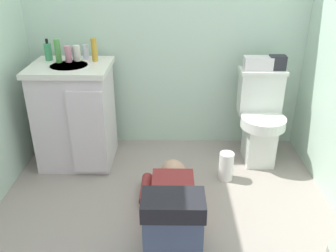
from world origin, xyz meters
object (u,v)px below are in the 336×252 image
person_plumber (172,207)px  soap_dispenser (48,52)px  bottle_green (58,51)px  bottle_amber (94,50)px  bottle_pink (68,54)px  toiletry_bag (277,63)px  bottle_white (77,53)px  toilet (260,118)px  paper_towel_roll (226,166)px  tissue_box (258,63)px  bottle_clear (86,52)px  faucet (74,53)px  vanity_cabinet (76,114)px

person_plumber → soap_dispenser: bearing=134.8°
bottle_green → bottle_amber: size_ratio=0.99×
bottle_pink → bottle_green: bearing=-167.3°
toiletry_bag → bottle_green: (-1.68, -0.07, 0.10)m
bottle_white → toilet: bearing=-2.5°
person_plumber → paper_towel_roll: (0.41, 0.57, -0.07)m
bottle_green → bottle_pink: bearing=12.7°
person_plumber → bottle_amber: (-0.60, 0.95, 0.73)m
tissue_box → bottle_green: (-1.53, -0.07, 0.11)m
bottle_clear → paper_towel_roll: size_ratio=0.52×
toilet → person_plumber: 1.16m
faucet → bottle_clear: (0.09, 0.01, 0.01)m
soap_dispenser → bottle_clear: bearing=6.2°
bottle_pink → bottle_white: (0.06, 0.03, -0.00)m
bottle_clear → bottle_amber: size_ratio=0.64×
soap_dispenser → bottle_white: 0.23m
person_plumber → soap_dispenser: soap_dispenser is taller
toilet → bottle_pink: bottle_pink is taller
toiletry_bag → bottle_amber: bottle_amber is taller
person_plumber → bottle_pink: bottle_pink is taller
tissue_box → bottle_amber: 1.27m
bottle_clear → vanity_cabinet: bearing=-120.0°
toilet → toiletry_bag: (0.11, 0.09, 0.44)m
person_plumber → bottle_white: bearing=127.7°
vanity_cabinet → bottle_white: size_ratio=6.82×
vanity_cabinet → bottle_clear: bearing=60.0°
tissue_box → bottle_white: 1.41m
soap_dispenser → bottle_clear: (0.28, 0.03, -0.01)m
soap_dispenser → bottle_green: size_ratio=0.94×
vanity_cabinet → faucet: size_ratio=8.20×
bottle_green → bottle_pink: bottle_green is taller
toilet → tissue_box: size_ratio=3.41×
toilet → toiletry_bag: size_ratio=6.05×
toilet → bottle_white: bottle_white is taller
person_plumber → bottle_clear: bottle_clear is taller
soap_dispenser → bottle_amber: (0.36, -0.02, 0.02)m
soap_dispenser → faucet: bearing=6.0°
bottle_green → paper_towel_roll: 1.54m
person_plumber → paper_towel_roll: person_plumber is taller
tissue_box → toiletry_bag: bearing=0.0°
toiletry_bag → bottle_pink: (-1.61, -0.06, 0.08)m
bottle_white → person_plumber: bearing=-52.3°
bottle_clear → bottle_amber: (0.08, -0.05, 0.03)m
faucet → bottle_white: (0.04, -0.04, 0.01)m
person_plumber → bottle_clear: size_ratio=9.31×
faucet → bottle_clear: bearing=6.6°
toilet → tissue_box: 0.44m
tissue_box → person_plumber: bearing=-124.1°
bottle_pink → toilet: bearing=-1.2°
faucet → bottle_pink: (-0.02, -0.07, 0.01)m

